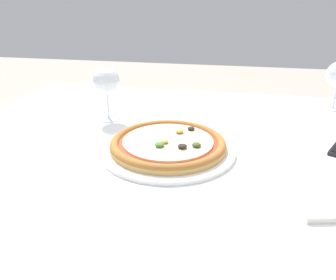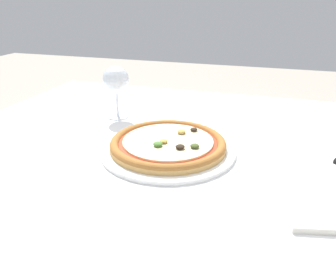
{
  "view_description": "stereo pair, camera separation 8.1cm",
  "coord_description": "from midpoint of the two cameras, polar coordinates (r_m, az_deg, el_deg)",
  "views": [
    {
      "loc": [
        0.1,
        -0.74,
        1.11
      ],
      "look_at": [
        -0.05,
        -0.02,
        0.78
      ],
      "focal_mm": 35.0,
      "sensor_mm": 36.0,
      "label": 1
    },
    {
      "loc": [
        0.18,
        -0.72,
        1.11
      ],
      "look_at": [
        -0.05,
        -0.02,
        0.78
      ],
      "focal_mm": 35.0,
      "sensor_mm": 36.0,
      "label": 2
    }
  ],
  "objects": [
    {
      "name": "pizza_plate",
      "position": [
        0.82,
        -2.83,
        -0.92
      ],
      "size": [
        0.34,
        0.34,
        0.04
      ],
      "color": "white",
      "rests_on": "dining_table"
    },
    {
      "name": "dining_table",
      "position": [
        0.86,
        0.6,
        -6.5
      ],
      "size": [
        1.37,
        1.11,
        0.75
      ],
      "color": "brown",
      "rests_on": "ground_plane"
    },
    {
      "name": "wine_glass_far_left",
      "position": [
        1.03,
        -12.99,
        9.72
      ],
      "size": [
        0.08,
        0.08,
        0.16
      ],
      "color": "silver",
      "rests_on": "dining_table"
    },
    {
      "name": "napkin_folded",
      "position": [
        0.67,
        23.93,
        -9.97
      ],
      "size": [
        0.17,
        0.14,
        0.01
      ],
      "color": "silver",
      "rests_on": "dining_table"
    }
  ]
}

